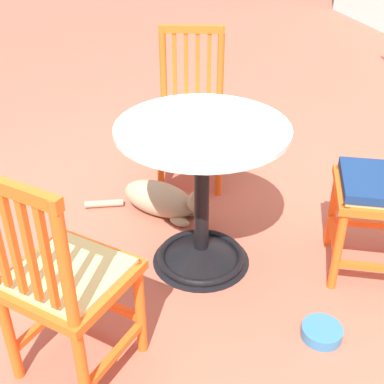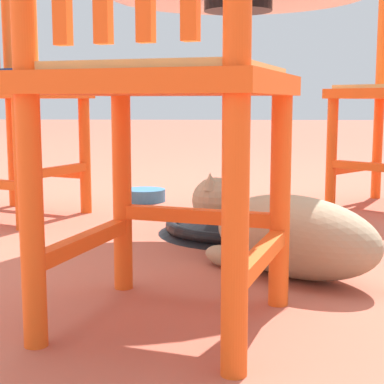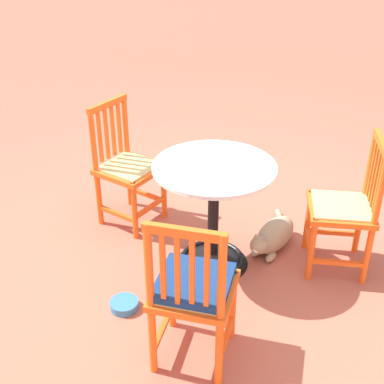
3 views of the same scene
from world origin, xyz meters
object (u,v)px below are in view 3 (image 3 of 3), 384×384
object	(u,v)px
tabby_cat	(272,237)
orange_chair_facing_out	(193,291)
cafe_table	(213,227)
pet_water_bowl	(124,305)
orange_chair_at_corner	(346,209)
orange_chair_tucked_in	(127,168)

from	to	relation	value
tabby_cat	orange_chair_facing_out	bearing A→B (deg)	52.15
cafe_table	pet_water_bowl	bearing A→B (deg)	31.22
orange_chair_at_corner	cafe_table	bearing A→B (deg)	-9.92
orange_chair_facing_out	orange_chair_tucked_in	xyz separation A→B (m)	(0.27, -1.41, -0.01)
orange_chair_at_corner	tabby_cat	world-z (taller)	orange_chair_at_corner
tabby_cat	pet_water_bowl	distance (m)	1.14
orange_chair_tucked_in	pet_water_bowl	distance (m)	1.07
orange_chair_facing_out	pet_water_bowl	bearing A→B (deg)	-50.23
orange_chair_at_corner	tabby_cat	bearing A→B (deg)	-32.73
pet_water_bowl	orange_chair_at_corner	bearing A→B (deg)	-171.17
orange_chair_tucked_in	tabby_cat	distance (m)	1.15
orange_chair_facing_out	tabby_cat	distance (m)	1.17
cafe_table	orange_chair_at_corner	xyz separation A→B (m)	(-0.82, 0.14, 0.15)
orange_chair_facing_out	orange_chair_at_corner	xyz separation A→B (m)	(-1.06, -0.64, -0.01)
orange_chair_tucked_in	tabby_cat	world-z (taller)	orange_chair_tucked_in
cafe_table	tabby_cat	size ratio (longest dim) A/B	1.15
orange_chair_facing_out	orange_chair_tucked_in	bearing A→B (deg)	-79.07
orange_chair_tucked_in	orange_chair_facing_out	bearing A→B (deg)	100.93
orange_chair_facing_out	pet_water_bowl	xyz separation A→B (m)	(0.35, -0.42, -0.42)
orange_chair_at_corner	orange_chair_tucked_in	distance (m)	1.54
cafe_table	orange_chair_tucked_in	size ratio (longest dim) A/B	0.83
orange_chair_at_corner	tabby_cat	xyz separation A→B (m)	(0.38, -0.24, -0.34)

